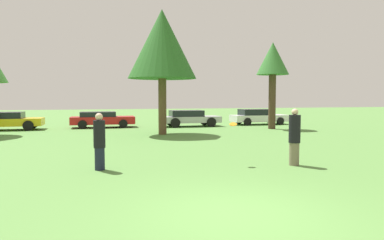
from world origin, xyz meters
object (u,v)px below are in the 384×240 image
at_px(tree_1, 162,45).
at_px(parked_car_yellow, 8,120).
at_px(person_thrower, 99,141).
at_px(person_catcher, 294,137).
at_px(parked_car_silver, 189,118).
at_px(parked_car_white, 258,116).
at_px(tree_2, 273,62).
at_px(frisbee, 233,124).
at_px(parked_car_red, 102,119).

relative_size(tree_1, parked_car_yellow, 1.75).
bearing_deg(person_thrower, person_catcher, 0.00).
relative_size(parked_car_silver, parked_car_white, 0.97).
distance_m(tree_2, parked_car_white, 5.67).
height_order(person_thrower, frisbee, person_thrower).
xyz_separation_m(person_catcher, tree_2, (5.56, 12.12, 3.72)).
bearing_deg(person_catcher, parked_car_silver, -83.86).
bearing_deg(parked_car_red, person_catcher, -70.28).
bearing_deg(parked_car_silver, tree_1, -120.12).
bearing_deg(parked_car_white, frisbee, -118.31).
xyz_separation_m(tree_2, parked_car_silver, (-5.04, 3.48, -3.98)).
xyz_separation_m(frisbee, tree_2, (7.44, 11.53, 3.31)).
relative_size(parked_car_red, parked_car_white, 0.99).
xyz_separation_m(frisbee, parked_car_yellow, (-10.08, 15.26, -0.67)).
distance_m(person_thrower, parked_car_red, 15.45).
bearing_deg(tree_1, parked_car_yellow, 150.45).
bearing_deg(parked_car_white, parked_car_silver, -175.74).
distance_m(tree_2, parked_car_red, 12.83).
height_order(tree_2, parked_car_red, tree_2).
bearing_deg(person_thrower, parked_car_silver, 73.91).
distance_m(tree_1, parked_car_yellow, 11.87).
bearing_deg(frisbee, tree_1, 93.31).
height_order(tree_2, parked_car_silver, tree_2).
distance_m(person_catcher, tree_2, 13.84).
relative_size(parked_car_yellow, parked_car_silver, 0.94).
xyz_separation_m(person_catcher, frisbee, (-1.88, 0.59, 0.41)).
bearing_deg(parked_car_yellow, tree_1, -29.68).
distance_m(person_catcher, tree_1, 11.59).
distance_m(tree_1, tree_2, 8.21).
bearing_deg(person_catcher, parked_car_red, -62.12).
relative_size(person_thrower, frisbee, 6.72).
distance_m(person_catcher, frisbee, 2.01).
relative_size(person_thrower, parked_car_silver, 0.39).
relative_size(person_catcher, parked_car_red, 0.41).
xyz_separation_m(tree_2, parked_car_white, (0.84, 3.93, -3.99)).
bearing_deg(parked_car_red, tree_2, -20.23).
bearing_deg(tree_2, person_catcher, -114.64).
relative_size(person_catcher, frisbee, 7.15).
bearing_deg(parked_car_white, tree_1, -147.84).
bearing_deg(parked_car_silver, parked_car_red, 173.55).
relative_size(parked_car_yellow, parked_car_white, 0.91).
bearing_deg(parked_car_white, parked_car_yellow, -179.50).
distance_m(person_thrower, tree_2, 16.63).
xyz_separation_m(tree_2, parked_car_red, (-11.45, 4.19, -4.02)).
relative_size(person_thrower, parked_car_white, 0.38).
distance_m(tree_1, parked_car_white, 11.45).
relative_size(tree_2, parked_car_red, 1.32).
bearing_deg(tree_2, person_thrower, -135.96).
bearing_deg(tree_1, tree_2, 11.72).
distance_m(parked_car_yellow, parked_car_red, 6.10).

